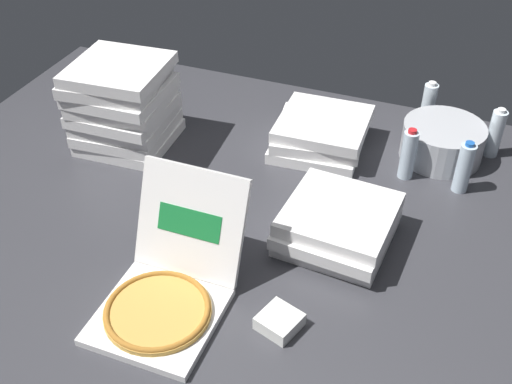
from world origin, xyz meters
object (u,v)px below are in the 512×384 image
Objects in this scene: pizza_stack_left_far at (338,225)px; napkin_pile at (279,321)px; open_pizza_box at (167,287)px; water_bottle_3 at (408,154)px; pizza_stack_center_near at (320,133)px; ice_bucket at (442,142)px; water_bottle_0 at (428,106)px; water_bottle_2 at (464,168)px; water_bottle_1 at (495,133)px; pizza_stack_right_mid at (123,104)px.

pizza_stack_left_far reaches higher than napkin_pile.
open_pizza_box reaches higher than napkin_pile.
water_bottle_3 is at bearing 76.99° from napkin_pile.
pizza_stack_center_near is (0.20, 1.10, -0.00)m from open_pizza_box.
pizza_stack_center_near is 0.54m from ice_bucket.
open_pizza_box is 2.35× the size of water_bottle_0.
ice_bucket is at bearing 117.45° from water_bottle_2.
water_bottle_2 is 0.23m from water_bottle_3.
water_bottle_2 is at bearing -8.35° from pizza_stack_center_near.
napkin_pile is (0.18, -1.06, -0.05)m from pizza_stack_center_near.
napkin_pile is at bearing -113.35° from water_bottle_1.
water_bottle_2 is (0.11, -0.22, 0.03)m from ice_bucket.
pizza_stack_right_mid is at bearing -163.50° from ice_bucket.
napkin_pile is (1.02, -0.78, -0.18)m from pizza_stack_right_mid.
ice_bucket is 0.26m from water_bottle_0.
ice_bucket is at bearing -66.03° from water_bottle_0.
water_bottle_2 is at bearing -107.12° from water_bottle_1.
open_pizza_box is at bearing -129.96° from water_bottle_2.
pizza_stack_left_far is 0.96m from water_bottle_0.
open_pizza_box reaches higher than water_bottle_0.
pizza_stack_right_mid reaches higher than water_bottle_3.
ice_bucket is 1.52× the size of water_bottle_3.
pizza_stack_center_near is 0.65m from water_bottle_2.
napkin_pile is (-0.24, -1.42, -0.09)m from water_bottle_0.
pizza_stack_center_near is 1.86× the size of water_bottle_3.
water_bottle_0 is (1.26, 0.64, -0.09)m from pizza_stack_right_mid.
open_pizza_box is 1.25× the size of pizza_stack_right_mid.
pizza_stack_left_far is at bearing -108.06° from water_bottle_3.
pizza_stack_left_far and pizza_stack_center_near have the same top height.
water_bottle_0 is at bearing 26.98° from pizza_stack_right_mid.
napkin_pile is (-0.23, -0.98, -0.09)m from water_bottle_3.
water_bottle_2 and water_bottle_3 have the same top height.
pizza_stack_right_mid is at bearing -172.74° from water_bottle_2.
ice_bucket is 0.25m from water_bottle_2.
pizza_stack_right_mid reaches higher than open_pizza_box.
pizza_stack_right_mid is 1.89× the size of water_bottle_3.
water_bottle_0 is (-0.11, 0.24, 0.03)m from ice_bucket.
water_bottle_2 is at bearing 7.26° from pizza_stack_right_mid.
water_bottle_2 is at bearing -62.55° from ice_bucket.
napkin_pile is (-0.55, -1.28, -0.09)m from water_bottle_1.
water_bottle_3 is at bearing 176.87° from water_bottle_2.
water_bottle_1 is at bearing -23.27° from water_bottle_0.
pizza_stack_center_near is 1.86× the size of water_bottle_2.
water_bottle_1 is at bearing 58.70° from pizza_stack_left_far.
pizza_stack_left_far is 0.99× the size of pizza_stack_right_mid.
pizza_stack_center_near is at bearing 99.73° from napkin_pile.
water_bottle_2 reaches higher than napkin_pile.
water_bottle_3 is at bearing -120.11° from ice_bucket.
pizza_stack_right_mid is 1.89× the size of water_bottle_1.
water_bottle_1 is at bearing 72.88° from water_bottle_2.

